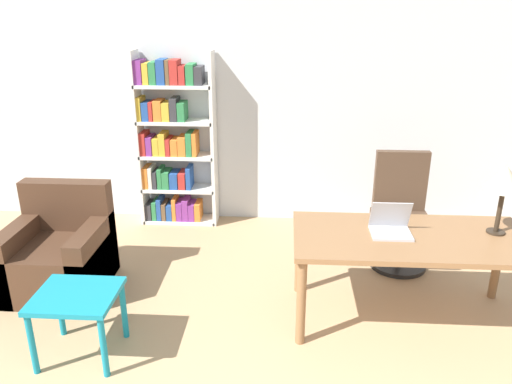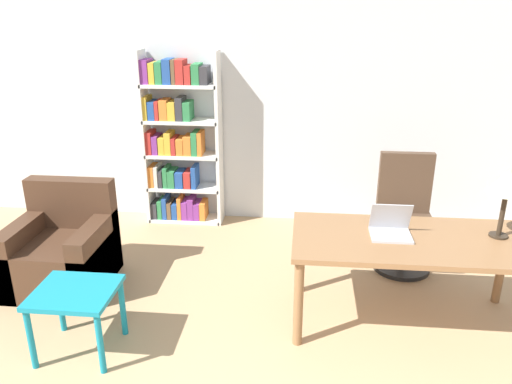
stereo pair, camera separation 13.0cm
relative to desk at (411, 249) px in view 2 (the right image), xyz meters
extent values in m
cube|color=silver|center=(-1.07, 2.00, 0.71)|extent=(8.00, 0.06, 2.70)
cube|color=olive|center=(0.00, 0.00, 0.07)|extent=(1.78, 0.85, 0.04)
cylinder|color=olive|center=(-0.83, -0.36, -0.30)|extent=(0.07, 0.07, 0.69)
cylinder|color=olive|center=(-0.83, 0.36, -0.30)|extent=(0.07, 0.07, 0.69)
cylinder|color=olive|center=(0.83, 0.36, -0.30)|extent=(0.07, 0.07, 0.69)
cube|color=#B2B2B7|center=(-0.16, 0.01, 0.10)|extent=(0.30, 0.25, 0.02)
cube|color=#B2B2B7|center=(-0.16, 0.09, 0.22)|extent=(0.30, 0.11, 0.23)
cube|color=white|center=(-0.16, 0.09, 0.22)|extent=(0.27, 0.09, 0.20)
cylinder|color=#2D2319|center=(0.65, 0.09, 0.09)|extent=(0.14, 0.14, 0.01)
cylinder|color=#2D2319|center=(0.65, 0.09, 0.27)|extent=(0.04, 0.04, 0.33)
cone|color=#C6B793|center=(0.65, 0.09, 0.53)|extent=(0.28, 0.28, 0.18)
cylinder|color=black|center=(0.13, 0.87, -0.62)|extent=(0.53, 0.53, 0.04)
cylinder|color=#262626|center=(0.13, 0.87, -0.42)|extent=(0.06, 0.06, 0.36)
cube|color=#4C3828|center=(0.13, 0.87, -0.20)|extent=(0.52, 0.52, 0.10)
cube|color=#4C3828|center=(0.13, 1.09, 0.15)|extent=(0.49, 0.08, 0.59)
cube|color=teal|center=(-2.39, -0.59, -0.16)|extent=(0.56, 0.50, 0.04)
cylinder|color=teal|center=(-2.63, -0.81, -0.41)|extent=(0.04, 0.04, 0.46)
cylinder|color=teal|center=(-2.14, -0.81, -0.41)|extent=(0.04, 0.04, 0.46)
cylinder|color=teal|center=(-2.63, -0.38, -0.41)|extent=(0.04, 0.04, 0.46)
cylinder|color=teal|center=(-2.14, -0.38, -0.41)|extent=(0.04, 0.04, 0.46)
cube|color=#472D1E|center=(-2.93, 0.28, -0.42)|extent=(0.80, 0.79, 0.44)
cube|color=#472D1E|center=(-2.93, 0.59, 0.02)|extent=(0.80, 0.16, 0.45)
cube|color=#472D1E|center=(-3.25, 0.28, -0.34)|extent=(0.16, 0.79, 0.60)
cube|color=#472D1E|center=(-2.61, 0.28, -0.34)|extent=(0.16, 0.79, 0.60)
cube|color=white|center=(-2.58, 1.81, 0.32)|extent=(0.04, 0.28, 1.93)
cube|color=white|center=(-1.76, 1.81, 0.32)|extent=(0.04, 0.28, 1.93)
cube|color=white|center=(-2.17, 1.81, -0.62)|extent=(0.82, 0.28, 0.04)
cube|color=#333338|center=(-2.53, 1.81, -0.51)|extent=(0.07, 0.24, 0.19)
cube|color=#2D7F47|center=(-2.46, 1.81, -0.50)|extent=(0.05, 0.24, 0.22)
cube|color=#234C99|center=(-2.41, 1.81, -0.48)|extent=(0.05, 0.24, 0.25)
cube|color=brown|center=(-2.35, 1.81, -0.51)|extent=(0.05, 0.24, 0.20)
cube|color=#234C99|center=(-2.29, 1.81, -0.51)|extent=(0.06, 0.24, 0.18)
cube|color=orange|center=(-2.23, 1.81, -0.48)|extent=(0.04, 0.24, 0.26)
cube|color=#7F338C|center=(-2.17, 1.81, -0.50)|extent=(0.06, 0.24, 0.22)
cube|color=#7F338C|center=(-2.10, 1.81, -0.48)|extent=(0.07, 0.24, 0.25)
cube|color=#7F338C|center=(-2.03, 1.81, -0.51)|extent=(0.07, 0.24, 0.20)
cube|color=orange|center=(-1.96, 1.81, -0.50)|extent=(0.06, 0.24, 0.21)
cube|color=white|center=(-2.17, 1.81, -0.24)|extent=(0.82, 0.28, 0.04)
cube|color=orange|center=(-2.54, 1.81, -0.10)|extent=(0.06, 0.24, 0.24)
cube|color=silver|center=(-2.48, 1.81, -0.10)|extent=(0.04, 0.24, 0.24)
cube|color=#333338|center=(-2.43, 1.81, -0.12)|extent=(0.04, 0.24, 0.20)
cube|color=#2D7F47|center=(-2.37, 1.81, -0.11)|extent=(0.05, 0.24, 0.23)
cube|color=#2D7F47|center=(-2.31, 1.81, -0.12)|extent=(0.08, 0.24, 0.19)
cube|color=#234C99|center=(-2.22, 1.81, -0.13)|extent=(0.09, 0.24, 0.18)
cube|color=#B72D28|center=(-2.12, 1.81, -0.13)|extent=(0.08, 0.24, 0.19)
cube|color=#234C99|center=(-2.05, 1.81, -0.10)|extent=(0.05, 0.24, 0.25)
cube|color=white|center=(-2.17, 1.81, 0.15)|extent=(0.82, 0.28, 0.04)
cube|color=#B72D28|center=(-2.53, 1.81, 0.29)|extent=(0.06, 0.24, 0.25)
cube|color=#7F338C|center=(-2.47, 1.81, 0.27)|extent=(0.06, 0.24, 0.21)
cube|color=gold|center=(-2.39, 1.81, 0.26)|extent=(0.07, 0.24, 0.19)
cube|color=gold|center=(-2.32, 1.81, 0.29)|extent=(0.07, 0.24, 0.25)
cube|color=#B72D28|center=(-2.26, 1.81, 0.26)|extent=(0.05, 0.24, 0.19)
cube|color=orange|center=(-2.19, 1.81, 0.26)|extent=(0.08, 0.24, 0.18)
cube|color=orange|center=(-2.10, 1.81, 0.27)|extent=(0.09, 0.24, 0.21)
cube|color=#2D7F47|center=(-2.02, 1.81, 0.29)|extent=(0.06, 0.24, 0.26)
cube|color=orange|center=(-1.97, 1.81, 0.29)|extent=(0.05, 0.24, 0.26)
cube|color=white|center=(-2.17, 1.81, 0.53)|extent=(0.82, 0.28, 0.04)
cube|color=gold|center=(-2.54, 1.81, 0.68)|extent=(0.04, 0.24, 0.25)
cube|color=#234C99|center=(-2.48, 1.81, 0.65)|extent=(0.07, 0.24, 0.20)
cube|color=#B72D28|center=(-2.42, 1.81, 0.65)|extent=(0.04, 0.24, 0.20)
cube|color=orange|center=(-2.35, 1.81, 0.66)|extent=(0.09, 0.24, 0.22)
cube|color=gold|center=(-2.26, 1.81, 0.65)|extent=(0.08, 0.24, 0.20)
cube|color=#333338|center=(-2.17, 1.81, 0.67)|extent=(0.08, 0.24, 0.25)
cube|color=#2D7F47|center=(-2.09, 1.81, 0.65)|extent=(0.08, 0.24, 0.20)
cube|color=white|center=(-2.17, 1.81, 0.92)|extent=(0.82, 0.28, 0.04)
cube|color=#7F338C|center=(-2.52, 1.81, 1.06)|extent=(0.08, 0.24, 0.25)
cube|color=gold|center=(-2.44, 1.81, 1.05)|extent=(0.06, 0.24, 0.22)
cube|color=#2D7F47|center=(-2.37, 1.81, 1.05)|extent=(0.07, 0.24, 0.23)
cube|color=#234C99|center=(-2.28, 1.81, 1.07)|extent=(0.09, 0.24, 0.26)
cube|color=brown|center=(-2.21, 1.81, 1.06)|extent=(0.04, 0.24, 0.25)
cube|color=#B72D28|center=(-2.15, 1.81, 1.06)|extent=(0.08, 0.24, 0.25)
cube|color=#B72D28|center=(-2.06, 1.81, 1.04)|extent=(0.07, 0.24, 0.20)
cube|color=#2D7F47|center=(-1.98, 1.81, 1.04)|extent=(0.08, 0.24, 0.21)
cube|color=#333338|center=(-1.89, 1.81, 1.03)|extent=(0.08, 0.24, 0.19)
camera|label=1|loc=(-0.96, -3.47, 1.71)|focal=35.00mm
camera|label=2|loc=(-0.83, -3.46, 1.71)|focal=35.00mm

